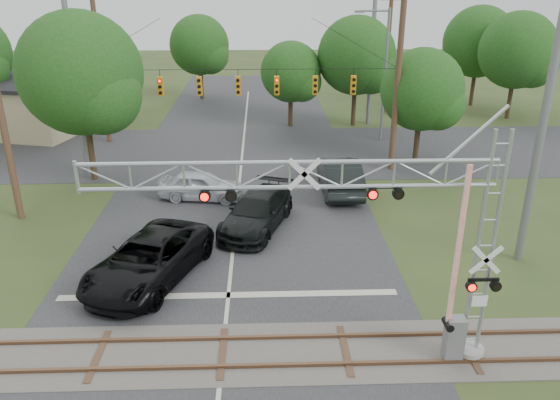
{
  "coord_description": "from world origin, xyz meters",
  "views": [
    {
      "loc": [
        1.37,
        -12.49,
        11.38
      ],
      "look_at": [
        2.05,
        7.5,
        3.12
      ],
      "focal_mm": 35.0,
      "sensor_mm": 36.0,
      "label": 1
    }
  ],
  "objects_px": {
    "crossing_gantry": "(368,226)",
    "car_dark": "(257,212)",
    "streetlight": "(383,69)",
    "sedan_silver": "(201,185)",
    "pickup_black": "(149,260)",
    "traffic_signal_span": "(253,80)"
  },
  "relations": [
    {
      "from": "crossing_gantry",
      "to": "traffic_signal_span",
      "type": "height_order",
      "value": "traffic_signal_span"
    },
    {
      "from": "pickup_black",
      "to": "sedan_silver",
      "type": "bearing_deg",
      "value": 102.59
    },
    {
      "from": "sedan_silver",
      "to": "car_dark",
      "type": "bearing_deg",
      "value": -133.44
    },
    {
      "from": "crossing_gantry",
      "to": "streetlight",
      "type": "xyz_separation_m",
      "value": [
        5.64,
        25.03,
        0.51
      ]
    },
    {
      "from": "car_dark",
      "to": "streetlight",
      "type": "distance_m",
      "value": 18.11
    },
    {
      "from": "traffic_signal_span",
      "to": "streetlight",
      "type": "height_order",
      "value": "traffic_signal_span"
    },
    {
      "from": "pickup_black",
      "to": "car_dark",
      "type": "relative_size",
      "value": 1.13
    },
    {
      "from": "streetlight",
      "to": "crossing_gantry",
      "type": "bearing_deg",
      "value": -102.7
    },
    {
      "from": "traffic_signal_span",
      "to": "streetlight",
      "type": "distance_m",
      "value": 11.34
    },
    {
      "from": "pickup_black",
      "to": "streetlight",
      "type": "relative_size",
      "value": 0.7
    },
    {
      "from": "crossing_gantry",
      "to": "car_dark",
      "type": "height_order",
      "value": "crossing_gantry"
    },
    {
      "from": "pickup_black",
      "to": "car_dark",
      "type": "bearing_deg",
      "value": 68.72
    },
    {
      "from": "pickup_black",
      "to": "streetlight",
      "type": "height_order",
      "value": "streetlight"
    },
    {
      "from": "car_dark",
      "to": "sedan_silver",
      "type": "height_order",
      "value": "car_dark"
    },
    {
      "from": "pickup_black",
      "to": "streetlight",
      "type": "xyz_separation_m",
      "value": [
        13.25,
        19.85,
        4.31
      ]
    },
    {
      "from": "car_dark",
      "to": "sedan_silver",
      "type": "relative_size",
      "value": 1.26
    },
    {
      "from": "pickup_black",
      "to": "sedan_silver",
      "type": "distance_m",
      "value": 8.68
    },
    {
      "from": "crossing_gantry",
      "to": "pickup_black",
      "type": "bearing_deg",
      "value": 145.75
    },
    {
      "from": "traffic_signal_span",
      "to": "sedan_silver",
      "type": "xyz_separation_m",
      "value": [
        -2.85,
        -4.59,
        -4.88
      ]
    },
    {
      "from": "sedan_silver",
      "to": "streetlight",
      "type": "distance_m",
      "value": 17.05
    },
    {
      "from": "crossing_gantry",
      "to": "streetlight",
      "type": "distance_m",
      "value": 25.67
    },
    {
      "from": "traffic_signal_span",
      "to": "sedan_silver",
      "type": "height_order",
      "value": "traffic_signal_span"
    }
  ]
}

